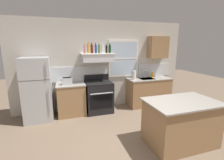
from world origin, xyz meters
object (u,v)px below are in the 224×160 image
bottle_rose_pink (85,49)px  dish_soap_bottle (152,75)px  refrigerator (38,89)px  paper_towel_roll (134,75)px  bottle_dark_green_wine (110,49)px  toaster (67,81)px  bottle_red_label_wine (92,49)px  bottle_champagne_gold_foil (89,49)px  bottle_olive_oil_square (99,49)px  bottle_blue_liqueur (96,49)px  stove_range (99,97)px  bottle_clear_tall (102,48)px  kitchen_island (180,122)px  bottle_balsamic_dark (106,49)px

bottle_rose_pink → dish_soap_bottle: (2.24, 0.08, -0.86)m
refrigerator → paper_towel_roll: (2.81, 0.06, 0.21)m
refrigerator → bottle_dark_green_wine: 2.26m
toaster → bottle_red_label_wine: bearing=10.8°
bottle_champagne_gold_foil → bottle_olive_oil_square: bottle_champagne_gold_foil is taller
bottle_blue_liqueur → bottle_dark_green_wine: bottle_blue_liqueur is taller
bottle_olive_oil_square → bottle_rose_pink: bearing=178.3°
bottle_champagne_gold_foil → paper_towel_roll: bearing=-2.9°
bottle_champagne_gold_foil → bottle_red_label_wine: size_ratio=1.06×
bottle_champagne_gold_foil → bottle_dark_green_wine: bottle_champagne_gold_foil is taller
bottle_champagne_gold_foil → dish_soap_bottle: 2.30m
bottle_rose_pink → refrigerator: bearing=-176.3°
stove_range → bottle_red_label_wine: bearing=135.0°
bottle_blue_liqueur → bottle_clear_tall: bottle_clear_tall is taller
bottle_clear_tall → paper_towel_roll: 1.31m
kitchen_island → bottle_balsamic_dark: bearing=113.4°
refrigerator → bottle_blue_liqueur: size_ratio=5.77×
toaster → stove_range: (0.89, -0.01, -0.54)m
bottle_olive_oil_square → bottle_balsamic_dark: (0.22, 0.03, -0.01)m
bottle_champagne_gold_foil → bottle_balsamic_dark: bottle_champagne_gold_foil is taller
refrigerator → bottle_dark_green_wine: size_ratio=5.93×
bottle_rose_pink → dish_soap_bottle: size_ratio=1.50×
bottle_blue_liqueur → bottle_olive_oil_square: (0.09, -0.02, -0.01)m
bottle_rose_pink → bottle_clear_tall: bearing=5.9°
bottle_rose_pink → bottle_dark_green_wine: bearing=1.0°
refrigerator → dish_soap_bottle: bearing=2.6°
toaster → bottle_balsamic_dark: (1.16, 0.08, 0.84)m
toaster → dish_soap_bottle: bearing=2.7°
bottle_dark_green_wine → paper_towel_roll: bearing=-2.5°
bottle_dark_green_wine → bottle_olive_oil_square: bearing=-175.7°
toaster → bottle_champagne_gold_foil: bearing=8.9°
bottle_champagne_gold_foil → bottle_balsamic_dark: size_ratio=1.22×
toaster → kitchen_island: 3.00m
bottle_red_label_wine → bottle_olive_oil_square: (0.19, -0.10, -0.01)m
stove_range → bottle_olive_oil_square: 1.40m
bottle_blue_liqueur → bottle_olive_oil_square: size_ratio=1.05×
bottle_red_label_wine → dish_soap_bottle: (2.03, -0.01, -0.87)m
toaster → paper_towel_roll: size_ratio=1.10×
bottle_olive_oil_square → dish_soap_bottle: bearing=2.8°
stove_range → kitchen_island: 2.39m
bottle_dark_green_wine → dish_soap_bottle: size_ratio=1.57×
refrigerator → toaster: (0.76, 0.03, 0.17)m
refrigerator → stove_range: refrigerator is taller
bottle_olive_oil_square → bottle_balsamic_dark: bottle_olive_oil_square is taller
bottle_rose_pink → bottle_dark_green_wine: (0.72, 0.01, 0.00)m
bottle_balsamic_dark → paper_towel_roll: bearing=-2.8°
bottle_red_label_wine → bottle_dark_green_wine: bottle_red_label_wine is taller
toaster → bottle_rose_pink: size_ratio=1.10×
toaster → refrigerator: bearing=-177.8°
bottle_rose_pink → paper_towel_roll: bottle_rose_pink is taller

